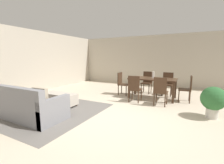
{
  "coord_description": "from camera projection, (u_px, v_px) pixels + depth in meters",
  "views": [
    {
      "loc": [
        1.67,
        -3.54,
        1.53
      ],
      "look_at": [
        -0.6,
        0.85,
        0.74
      ],
      "focal_mm": 24.72,
      "sensor_mm": 36.0,
      "label": 1
    }
  ],
  "objects": [
    {
      "name": "ground_plane",
      "position": [
        117.0,
        115.0,
        4.1
      ],
      "size": [
        10.8,
        10.8,
        0.0
      ],
      "primitive_type": "plane",
      "color": "beige"
    },
    {
      "name": "wall_back",
      "position": [
        157.0,
        61.0,
        8.28
      ],
      "size": [
        9.0,
        0.12,
        2.7
      ],
      "primitive_type": "cube",
      "color": "#BCB2A0",
      "rests_on": "ground_plane"
    },
    {
      "name": "wall_left",
      "position": [
        24.0,
        62.0,
        6.36
      ],
      "size": [
        0.12,
        11.0,
        2.7
      ],
      "primitive_type": "cube",
      "color": "#BCB2A0",
      "rests_on": "ground_plane"
    },
    {
      "name": "area_rug",
      "position": [
        46.0,
        110.0,
        4.51
      ],
      "size": [
        3.0,
        2.8,
        0.01
      ],
      "primitive_type": "cube",
      "color": "slate",
      "rests_on": "ground_plane"
    },
    {
      "name": "couch",
      "position": [
        26.0,
        106.0,
        3.94
      ],
      "size": [
        2.07,
        0.88,
        0.86
      ],
      "color": "gray",
      "rests_on": "ground_plane"
    },
    {
      "name": "ottoman_table",
      "position": [
        60.0,
        98.0,
        4.95
      ],
      "size": [
        1.14,
        0.47,
        0.4
      ],
      "color": "#B7AD9E",
      "rests_on": "ground_plane"
    },
    {
      "name": "dining_table",
      "position": [
        152.0,
        81.0,
        5.76
      ],
      "size": [
        1.69,
        0.85,
        0.76
      ],
      "color": "#422B1C",
      "rests_on": "ground_plane"
    },
    {
      "name": "dining_chair_near_left",
      "position": [
        135.0,
        87.0,
        5.26
      ],
      "size": [
        0.4,
        0.4,
        0.92
      ],
      "color": "#422B1C",
      "rests_on": "ground_plane"
    },
    {
      "name": "dining_chair_near_right",
      "position": [
        160.0,
        90.0,
        4.85
      ],
      "size": [
        0.41,
        0.41,
        0.92
      ],
      "color": "#422B1C",
      "rests_on": "ground_plane"
    },
    {
      "name": "dining_chair_far_left",
      "position": [
        147.0,
        81.0,
        6.69
      ],
      "size": [
        0.42,
        0.42,
        0.92
      ],
      "color": "#422B1C",
      "rests_on": "ground_plane"
    },
    {
      "name": "dining_chair_far_right",
      "position": [
        168.0,
        82.0,
        6.28
      ],
      "size": [
        0.4,
        0.4,
        0.92
      ],
      "color": "#422B1C",
      "rests_on": "ground_plane"
    },
    {
      "name": "dining_chair_head_east",
      "position": [
        187.0,
        87.0,
        5.27
      ],
      "size": [
        0.42,
        0.42,
        0.92
      ],
      "color": "#422B1C",
      "rests_on": "ground_plane"
    },
    {
      "name": "dining_chair_head_west",
      "position": [
        122.0,
        82.0,
        6.34
      ],
      "size": [
        0.41,
        0.41,
        0.92
      ],
      "color": "#422B1C",
      "rests_on": "ground_plane"
    },
    {
      "name": "vase_centerpiece",
      "position": [
        153.0,
        75.0,
        5.76
      ],
      "size": [
        0.09,
        0.09,
        0.25
      ],
      "primitive_type": "cylinder",
      "color": "silver",
      "rests_on": "dining_table"
    },
    {
      "name": "potted_plant",
      "position": [
        213.0,
        100.0,
        3.86
      ],
      "size": [
        0.6,
        0.6,
        0.81
      ],
      "color": "beige",
      "rests_on": "ground_plane"
    }
  ]
}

